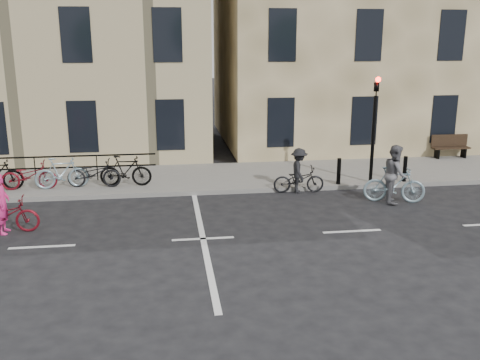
{
  "coord_description": "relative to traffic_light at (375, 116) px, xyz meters",
  "views": [
    {
      "loc": [
        -0.86,
        -12.95,
        4.97
      ],
      "look_at": [
        1.2,
        1.65,
        1.1
      ],
      "focal_mm": 40.0,
      "sensor_mm": 36.0,
      "label": 1
    }
  ],
  "objects": [
    {
      "name": "parked_bikes",
      "position": [
        -11.12,
        0.7,
        -1.81
      ],
      "size": [
        7.25,
        1.23,
        1.05
      ],
      "color": "black",
      "rests_on": "sidewalk"
    },
    {
      "name": "building_east",
      "position": [
        2.8,
        8.66,
        3.7
      ],
      "size": [
        14.0,
        10.0,
        12.0
      ],
      "primitive_type": "cube",
      "color": "#928058",
      "rests_on": "sidewalk"
    },
    {
      "name": "sidewalk",
      "position": [
        -10.2,
        1.66,
        -2.38
      ],
      "size": [
        46.0,
        4.0,
        0.15
      ],
      "primitive_type": "cube",
      "color": "slate",
      "rests_on": "ground"
    },
    {
      "name": "traffic_light",
      "position": [
        0.0,
        0.0,
        0.0
      ],
      "size": [
        0.18,
        0.3,
        3.9
      ],
      "color": "black",
      "rests_on": "sidewalk"
    },
    {
      "name": "cyclist_dark",
      "position": [
        -2.7,
        -0.44,
        -1.86
      ],
      "size": [
        1.73,
        1.01,
        1.51
      ],
      "rotation": [
        0.0,
        0.0,
        1.51
      ],
      "color": "black",
      "rests_on": "ground"
    },
    {
      "name": "cyclist_pink",
      "position": [
        -11.39,
        -3.15,
        -1.89
      ],
      "size": [
        1.85,
        0.71,
        1.63
      ],
      "rotation": [
        0.0,
        0.0,
        1.61
      ],
      "color": "maroon",
      "rests_on": "ground"
    },
    {
      "name": "cyclist_grey",
      "position": [
        -0.0,
        -1.95,
        -1.71
      ],
      "size": [
        1.98,
        1.06,
        1.84
      ],
      "rotation": [
        0.0,
        0.0,
        1.28
      ],
      "color": "#88A5B2",
      "rests_on": "ground"
    },
    {
      "name": "bench",
      "position": [
        4.8,
        3.39,
        -1.78
      ],
      "size": [
        1.6,
        0.41,
        0.97
      ],
      "color": "black",
      "rests_on": "sidewalk"
    },
    {
      "name": "bollard_east",
      "position": [
        -1.2,
        -0.09,
        -1.85
      ],
      "size": [
        0.14,
        0.14,
        0.9
      ],
      "primitive_type": "cylinder",
      "color": "black",
      "rests_on": "sidewalk"
    },
    {
      "name": "ground",
      "position": [
        -6.2,
        -4.34,
        -2.45
      ],
      "size": [
        120.0,
        120.0,
        0.0
      ],
      "primitive_type": "plane",
      "color": "black",
      "rests_on": "ground"
    },
    {
      "name": "bollard_west",
      "position": [
        1.2,
        -0.09,
        -1.85
      ],
      "size": [
        0.14,
        0.14,
        0.9
      ],
      "primitive_type": "cylinder",
      "color": "black",
      "rests_on": "sidewalk"
    }
  ]
}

